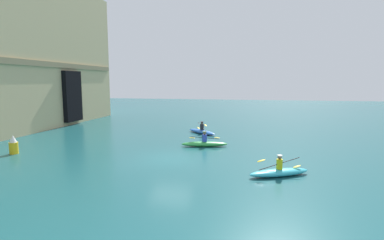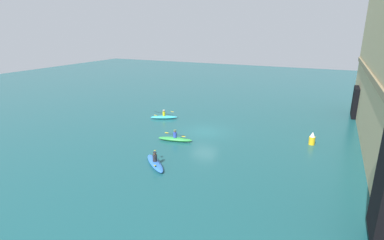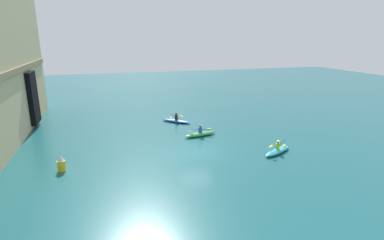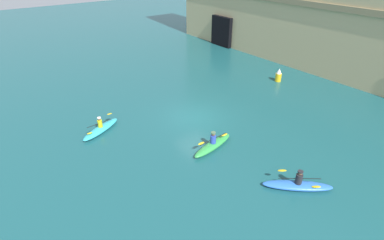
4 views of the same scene
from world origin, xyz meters
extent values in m
plane|color=#195156|center=(0.00, 0.00, 0.00)|extent=(120.00, 120.00, 0.00)
cube|color=#847555|center=(0.14, 14.37, 6.31)|extent=(40.96, 0.24, 0.52)
cube|color=black|center=(-13.01, 14.27, 1.80)|extent=(3.25, 0.70, 3.55)
ellipsoid|color=#33B2C6|center=(-2.26, -6.23, 0.18)|extent=(2.10, 3.21, 0.36)
cylinder|color=gold|center=(-2.26, -6.23, 0.61)|extent=(0.30, 0.30, 0.50)
sphere|color=brown|center=(-2.26, -6.23, 0.96)|extent=(0.20, 0.20, 0.20)
cylinder|color=silver|center=(-2.26, -6.23, 1.04)|extent=(0.25, 0.25, 0.06)
cylinder|color=black|center=(-2.26, -6.23, 0.63)|extent=(1.01, 2.03, 0.53)
ellipsoid|color=yellow|center=(-2.70, -5.33, 0.85)|extent=(0.35, 0.47, 0.14)
ellipsoid|color=yellow|center=(-1.82, -7.13, 0.41)|extent=(0.35, 0.47, 0.14)
ellipsoid|color=green|center=(3.71, -1.53, 0.18)|extent=(1.32, 3.40, 0.37)
cylinder|color=#2D47B7|center=(3.71, -1.53, 0.62)|extent=(0.35, 0.35, 0.51)
sphere|color=brown|center=(3.71, -1.53, 0.99)|extent=(0.23, 0.23, 0.23)
cylinder|color=#4C6B4C|center=(3.71, -1.53, 1.09)|extent=(0.29, 0.29, 0.06)
cylinder|color=black|center=(3.71, -1.53, 0.65)|extent=(0.08, 2.07, 0.13)
ellipsoid|color=yellow|center=(3.72, -0.61, 0.60)|extent=(0.19, 0.45, 0.07)
ellipsoid|color=yellow|center=(3.69, -2.44, 0.69)|extent=(0.19, 0.45, 0.07)
ellipsoid|color=blue|center=(9.02, -0.45, 0.17)|extent=(2.91, 3.12, 0.33)
cylinder|color=#232328|center=(9.02, -0.45, 0.60)|extent=(0.34, 0.34, 0.54)
sphere|color=brown|center=(9.02, -0.45, 0.98)|extent=(0.22, 0.22, 0.22)
cylinder|color=#232328|center=(9.02, -0.45, 1.07)|extent=(0.28, 0.28, 0.06)
cylinder|color=black|center=(9.02, -0.45, 0.63)|extent=(1.69, 1.04, 0.61)
ellipsoid|color=yellow|center=(8.29, -0.90, 0.88)|extent=(0.47, 0.38, 0.17)
ellipsoid|color=yellow|center=(9.76, -0.01, 0.38)|extent=(0.47, 0.38, 0.17)
cylinder|color=yellow|center=(-0.86, 10.33, 0.38)|extent=(0.54, 0.54, 0.76)
cone|color=white|center=(-0.86, 10.33, 0.99)|extent=(0.46, 0.46, 0.46)
camera|label=1|loc=(-17.28, -4.80, 4.70)|focal=28.00mm
camera|label=2|loc=(27.20, 11.29, 10.27)|focal=28.00mm
camera|label=3|loc=(-22.25, 7.04, 9.18)|focal=28.00mm
camera|label=4|loc=(15.00, -11.69, 10.51)|focal=28.00mm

